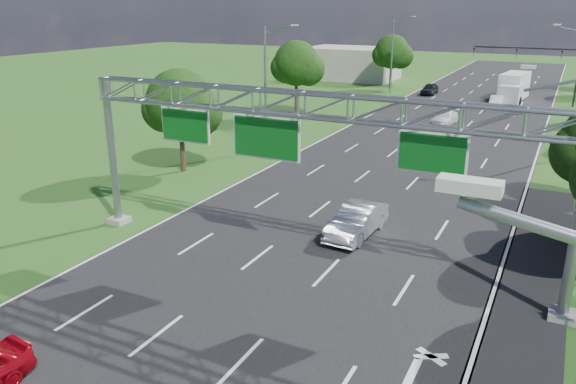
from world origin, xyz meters
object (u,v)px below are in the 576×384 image
Objects in this scene: sign_gantry at (303,118)px; traffic_signal at (547,61)px; box_truck at (513,88)px; silver_sedan at (357,221)px.

traffic_signal is (7.15, 53.00, -1.72)m from sign_gantry.
box_truck is at bearing 159.21° from traffic_signal.
sign_gantry reaches higher than silver_sedan.
sign_gantry reaches higher than traffic_signal.
box_truck is at bearing 86.13° from sign_gantry.
silver_sedan is 50.15m from box_truck.
sign_gantry is at bearing -97.68° from traffic_signal.
box_truck is (2.52, 50.08, 0.81)m from silver_sedan.
sign_gantry is 4.75× the size of silver_sedan.
silver_sedan is 0.54× the size of box_truck.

